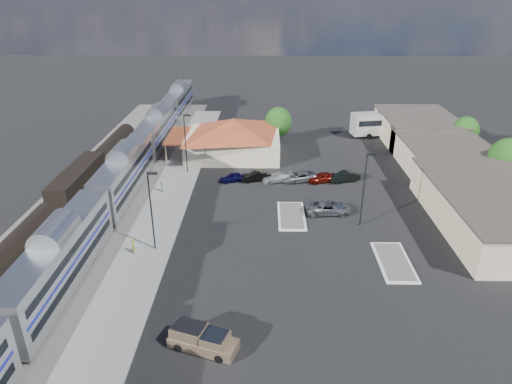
{
  "coord_description": "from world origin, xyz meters",
  "views": [
    {
      "loc": [
        0.64,
        -47.72,
        25.97
      ],
      "look_at": [
        -0.36,
        3.0,
        2.8
      ],
      "focal_mm": 32.0,
      "sensor_mm": 36.0,
      "label": 1
    }
  ],
  "objects_px": {
    "suv": "(329,208)",
    "coach_bus": "(388,122)",
    "pickup_truck": "(203,340)",
    "station_depot": "(233,137)"
  },
  "relations": [
    {
      "from": "pickup_truck",
      "to": "coach_bus",
      "type": "relative_size",
      "value": 0.41
    },
    {
      "from": "station_depot",
      "to": "coach_bus",
      "type": "relative_size",
      "value": 1.3
    },
    {
      "from": "suv",
      "to": "coach_bus",
      "type": "relative_size",
      "value": 0.4
    },
    {
      "from": "station_depot",
      "to": "suv",
      "type": "xyz_separation_m",
      "value": [
        13.18,
        -21.09,
        -2.36
      ]
    },
    {
      "from": "pickup_truck",
      "to": "suv",
      "type": "bearing_deg",
      "value": -9.65
    },
    {
      "from": "coach_bus",
      "to": "station_depot",
      "type": "bearing_deg",
      "value": 100.64
    },
    {
      "from": "station_depot",
      "to": "pickup_truck",
      "type": "relative_size",
      "value": 3.2
    },
    {
      "from": "coach_bus",
      "to": "pickup_truck",
      "type": "bearing_deg",
      "value": 142.51
    },
    {
      "from": "station_depot",
      "to": "coach_bus",
      "type": "xyz_separation_m",
      "value": [
        28.15,
        11.25,
        -0.59
      ]
    },
    {
      "from": "suv",
      "to": "station_depot",
      "type": "bearing_deg",
      "value": 28.07
    }
  ]
}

